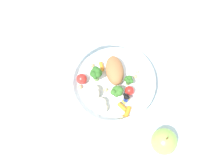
% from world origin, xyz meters
% --- Properties ---
extents(ground_plane, '(2.40, 2.40, 0.00)m').
position_xyz_m(ground_plane, '(0.00, 0.00, 0.00)').
color(ground_plane, silver).
extents(food_container, '(0.24, 0.24, 0.06)m').
position_xyz_m(food_container, '(-0.00, -0.00, 0.03)').
color(food_container, white).
rests_on(food_container, ground_plane).
extents(loose_apple, '(0.06, 0.06, 0.08)m').
position_xyz_m(loose_apple, '(-0.02, -0.20, 0.03)').
color(loose_apple, '#8CB74C').
rests_on(loose_apple, ground_plane).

